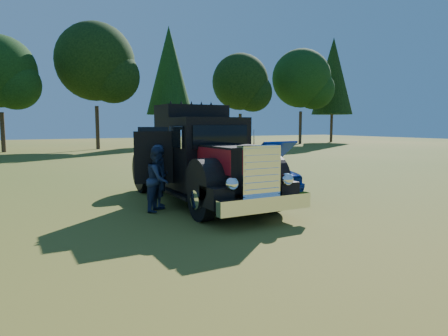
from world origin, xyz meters
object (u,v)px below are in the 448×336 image
hotrod_coupe (246,170)px  spectator_far (159,179)px  diamond_t_truck (203,161)px  spectator_near (160,176)px

hotrod_coupe → spectator_far: hotrod_coupe is taller
diamond_t_truck → hotrod_coupe: (2.13, 1.01, -0.48)m
hotrod_coupe → spectator_far: (-3.72, -1.46, 0.09)m
diamond_t_truck → hotrod_coupe: size_ratio=1.51×
spectator_near → hotrod_coupe: bearing=-58.1°
spectator_near → spectator_far: bearing=170.4°
hotrod_coupe → diamond_t_truck: bearing=-154.7°
hotrod_coupe → spectator_near: size_ratio=2.59×
diamond_t_truck → hotrod_coupe: 2.41m
diamond_t_truck → spectator_far: size_ratio=4.03×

